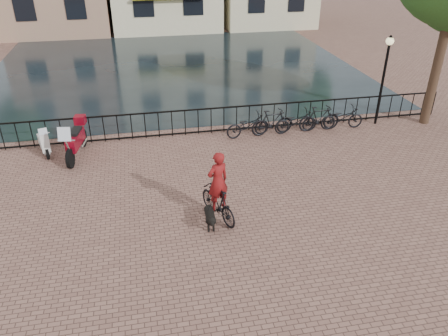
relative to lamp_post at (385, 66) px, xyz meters
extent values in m
plane|color=brown|center=(-7.20, -7.60, -2.38)|extent=(100.00, 100.00, 0.00)
plane|color=black|center=(-7.20, 9.70, -2.38)|extent=(20.00, 20.00, 0.00)
cube|color=black|center=(-7.20, 0.40, -1.38)|extent=(20.00, 0.05, 0.05)
cube|color=black|center=(-7.20, 0.40, -2.30)|extent=(20.00, 0.05, 0.05)
cylinder|color=black|center=(2.00, -0.30, 0.42)|extent=(0.36, 0.36, 5.60)
cylinder|color=black|center=(0.00, 0.00, -0.78)|extent=(0.10, 0.10, 3.20)
sphere|color=beige|center=(0.00, 0.00, 0.92)|extent=(0.30, 0.30, 0.30)
imported|color=black|center=(-7.49, -5.22, -1.86)|extent=(1.09, 1.78, 1.03)
imported|color=maroon|center=(-7.49, -5.22, -1.04)|extent=(0.87, 0.72, 2.02)
imported|color=black|center=(-5.40, -0.20, -1.93)|extent=(1.79, 0.86, 0.90)
imported|color=black|center=(-4.45, -0.20, -1.88)|extent=(1.70, 0.64, 1.00)
imported|color=black|center=(-3.50, -0.20, -1.93)|extent=(1.75, 0.70, 0.90)
imported|color=black|center=(-2.55, -0.20, -1.88)|extent=(1.68, 0.52, 1.00)
imported|color=black|center=(-1.60, -0.20, -1.93)|extent=(1.73, 0.65, 0.90)
camera|label=1|loc=(-9.26, -14.88, 4.63)|focal=35.00mm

